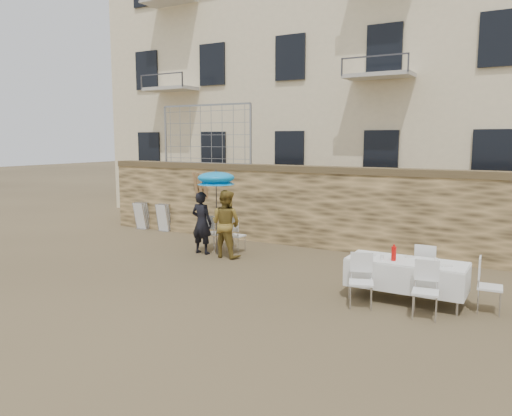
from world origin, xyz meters
The scene contains 18 objects.
ground centered at (0.00, 0.00, 0.00)m, with size 80.00×80.00×0.00m, color brown.
stone_wall centered at (0.00, 5.00, 1.10)m, with size 13.00×0.50×2.20m, color olive.
apartment_building centered at (0.00, 12.00, 7.50)m, with size 20.00×8.00×15.00m, color beige.
chain_link_fence centered at (-3.00, 5.00, 3.10)m, with size 3.20×0.06×1.80m, color gray, non-canonical shape.
man_suit centered at (-1.53, 2.72, 0.82)m, with size 0.59×0.39×1.63m, color black.
woman_dress centered at (-0.78, 2.72, 0.85)m, with size 0.83×0.65×1.71m, color #B18C36.
umbrella centered at (-1.13, 2.82, 1.93)m, with size 0.99×0.99×2.05m.
couple_chair_left centered at (-1.53, 3.27, 0.48)m, with size 0.48×0.48×0.96m, color white, non-canonical shape.
couple_chair_right centered at (-0.83, 3.27, 0.48)m, with size 0.48×0.48×0.96m, color white, non-canonical shape.
banquet_table centered at (4.02, 1.46, 0.73)m, with size 2.10×0.85×0.78m.
soda_bottle centered at (3.82, 1.31, 0.91)m, with size 0.09×0.09×0.26m, color red.
table_chair_front_left centered at (3.42, 0.71, 0.48)m, with size 0.48×0.48×0.96m, color white, non-canonical shape.
table_chair_front_right centered at (4.52, 0.71, 0.48)m, with size 0.48×0.48×0.96m, color white, non-canonical shape.
table_chair_back centered at (4.22, 2.26, 0.48)m, with size 0.48×0.48×0.96m, color white, non-canonical shape.
table_chair_side centered at (5.42, 1.56, 0.48)m, with size 0.48×0.48×0.96m, color white, non-canonical shape.
chair_stack_left centered at (-5.38, 4.75, 0.46)m, with size 0.46×0.40×0.92m, color white, non-canonical shape.
chair_stack_right centered at (-4.48, 4.75, 0.46)m, with size 0.46×0.32×0.92m, color white, non-canonical shape.
wood_planks centered at (-2.88, 4.82, 1.00)m, with size 0.70×0.20×2.00m, color #A37749, non-canonical shape.
Camera 1 is at (6.09, -7.62, 2.97)m, focal length 35.00 mm.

